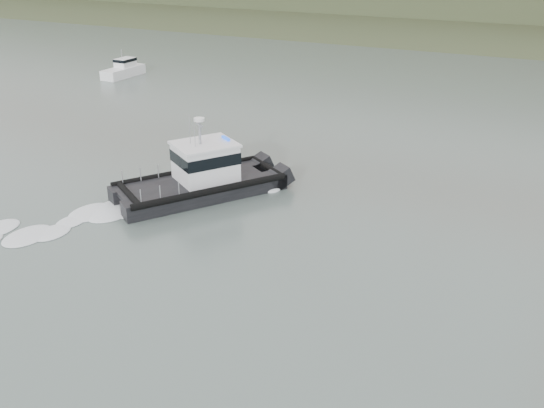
# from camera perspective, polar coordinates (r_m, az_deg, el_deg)

# --- Properties ---
(ground) EXTENTS (400.00, 400.00, 0.00)m
(ground) POSITION_cam_1_polar(r_m,az_deg,el_deg) (24.73, -5.05, -13.07)
(ground) COLOR #4F5E58
(ground) RESTS_ON ground
(patrol_boat) EXTENTS (8.95, 10.90, 5.11)m
(patrol_boat) POSITION_cam_1_polar(r_m,az_deg,el_deg) (37.85, -6.68, 2.69)
(patrol_boat) COLOR black
(patrol_boat) RESTS_ON ground
(motorboat) EXTENTS (1.97, 5.83, 3.20)m
(motorboat) POSITION_cam_1_polar(r_m,az_deg,el_deg) (73.82, -13.77, 12.20)
(motorboat) COLOR white
(motorboat) RESTS_ON ground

